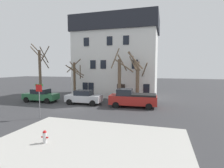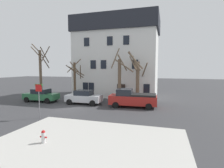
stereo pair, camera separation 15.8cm
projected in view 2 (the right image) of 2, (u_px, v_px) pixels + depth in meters
name	position (u px, v px, depth m)	size (l,w,h in m)	color
ground_plane	(70.00, 108.00, 19.02)	(120.00, 120.00, 0.00)	#38383A
sidewalk_slab	(90.00, 142.00, 10.21)	(10.94, 7.27, 0.12)	#B7B5AD
building_main	(117.00, 57.00, 27.76)	(12.65, 7.57, 11.94)	white
tree_bare_near	(41.00, 70.00, 26.38)	(2.18, 2.46, 7.78)	brown
tree_bare_mid	(75.00, 79.00, 23.96)	(2.92, 2.93, 5.60)	brown
tree_bare_far	(120.00, 78.00, 22.49)	(2.94, 2.94, 6.91)	brown
tree_bare_end	(137.00, 78.00, 22.39)	(2.48, 2.48, 6.40)	brown
car_green_sedan	(41.00, 95.00, 22.71)	(4.41, 2.19, 1.65)	#2D6B42
car_silver_sedan	(84.00, 97.00, 21.18)	(4.30, 2.12, 1.67)	#B7BABF
pickup_truck_red	(132.00, 98.00, 19.52)	(5.25, 2.48, 1.99)	#AD231E
fire_hydrant	(43.00, 136.00, 9.93)	(0.42, 0.22, 0.72)	silver
street_sign_pole	(39.00, 94.00, 15.06)	(0.76, 0.07, 2.96)	slate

